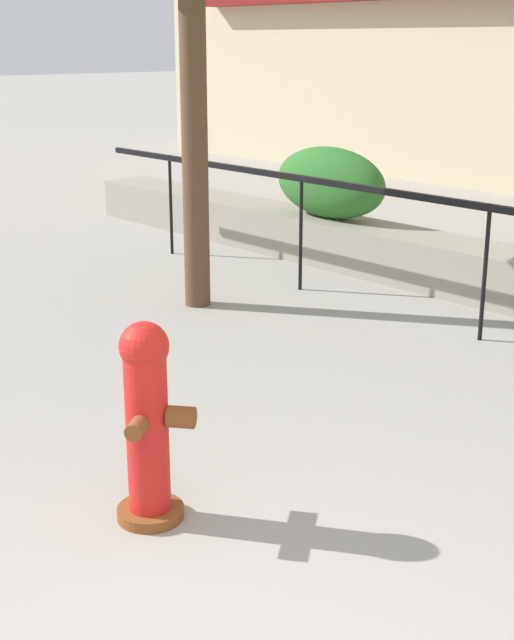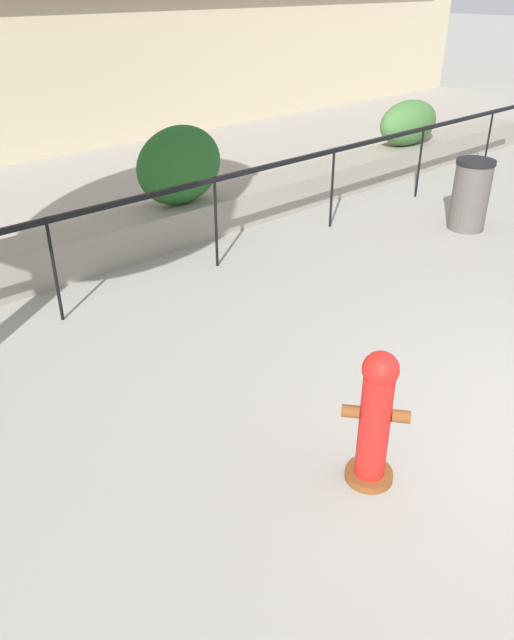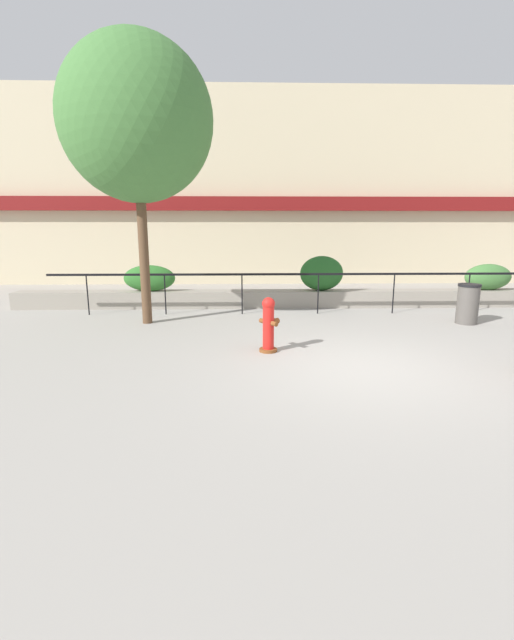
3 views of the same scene
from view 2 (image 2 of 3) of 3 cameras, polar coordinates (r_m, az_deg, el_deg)
planter_wall_low at (r=8.77m, az=-8.26°, el=8.59°), size 18.00×0.70×0.50m
fence_railing_segment at (r=7.68m, az=-3.88°, el=11.95°), size 15.00×0.05×1.15m
hedge_bush_1 at (r=8.69m, az=-7.08°, el=13.85°), size 1.32×0.61×1.05m
hedge_bush_2 at (r=12.35m, az=13.69°, el=17.12°), size 1.43×0.70×0.80m
fire_hydrant at (r=4.46m, az=10.75°, el=-8.75°), size 0.49×0.49×1.08m
trash_bin at (r=9.62m, az=18.95°, el=10.78°), size 0.55×0.55×1.01m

